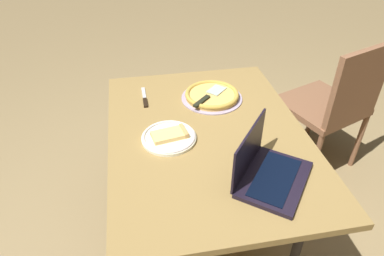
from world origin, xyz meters
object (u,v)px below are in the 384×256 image
laptop (267,170)px  table_knife (145,99)px  pizza_tray (212,95)px  dining_table (207,144)px  pizza_plate (169,137)px  chair_near (334,102)px

laptop → table_knife: size_ratio=1.93×
pizza_tray → table_knife: bearing=-98.5°
dining_table → pizza_plate: 0.19m
pizza_plate → dining_table: bearing=94.7°
pizza_tray → pizza_plate: bearing=-41.0°
dining_table → pizza_tray: 0.31m
pizza_plate → pizza_tray: (-0.30, 0.26, 0.01)m
dining_table → pizza_tray: pizza_tray is taller
laptop → table_knife: (-0.67, -0.42, -0.04)m
table_knife → chair_near: chair_near is taller
dining_table → chair_near: (-0.41, 0.90, -0.12)m
laptop → pizza_plate: size_ratio=1.59×
dining_table → pizza_plate: pizza_plate is taller
table_knife → dining_table: bearing=37.4°
laptop → table_knife: 0.79m
laptop → table_knife: laptop is taller
pizza_tray → chair_near: 0.85m
laptop → table_knife: bearing=-147.9°
laptop → pizza_plate: 0.46m
pizza_tray → chair_near: bearing=98.5°
dining_table → pizza_plate: bearing=-85.3°
pizza_plate → pizza_tray: size_ratio=0.77×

